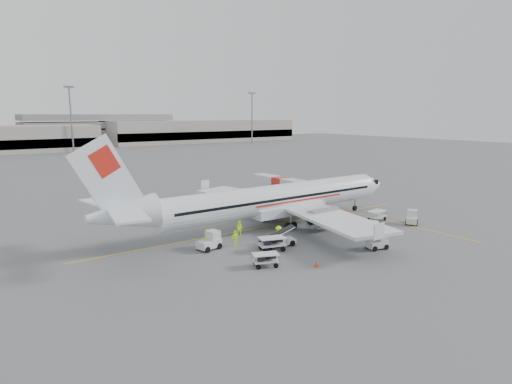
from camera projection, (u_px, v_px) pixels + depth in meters
ground at (266, 226)px, 49.88m from camera, size 360.00×360.00×0.00m
stripe_lead at (266, 226)px, 49.88m from camera, size 44.00×0.20×0.01m
stripe_cross at (399, 223)px, 51.42m from camera, size 0.20×20.00×0.01m
terminal_east at (203, 131)px, 205.20m from camera, size 90.00×26.00×10.00m
parking_garage at (98, 128)px, 191.29m from camera, size 62.00×24.00×14.00m
treeline at (31, 137)px, 189.83m from camera, size 300.00×3.00×6.00m
mast_center at (71, 120)px, 145.48m from camera, size 3.20×1.20×22.00m
mast_east at (252, 119)px, 188.13m from camera, size 3.20×1.20×22.00m
aircraft at (278, 179)px, 49.34m from camera, size 40.22×31.71×10.98m
jet_bridge at (281, 190)px, 62.31m from camera, size 3.13×14.95×3.91m
belt_loader at (279, 234)px, 42.35m from camera, size 4.68×2.45×2.41m
tug_fore at (412, 217)px, 50.84m from camera, size 2.43×2.17×1.63m
tug_mid at (377, 241)px, 41.48m from camera, size 2.22×1.55×1.56m
tug_aft at (209, 241)px, 41.29m from camera, size 2.54×1.81×1.77m
cart_loaded_a at (272, 244)px, 40.98m from camera, size 2.86×2.18×1.32m
cart_loaded_b at (266, 260)px, 36.70m from camera, size 2.55×2.04×1.16m
cart_empty_a at (372, 227)px, 47.39m from camera, size 2.53×2.24×1.14m
cart_empty_b at (377, 216)px, 52.38m from camera, size 2.70×1.90×1.29m
cone_nose at (327, 207)px, 58.73m from camera, size 0.43×0.43×0.69m
cone_port at (198, 200)px, 63.87m from camera, size 0.38×0.38×0.61m
cone_stbd at (316, 264)px, 36.64m from camera, size 0.36×0.36×0.59m
crew_a at (208, 239)px, 41.66m from camera, size 0.82×0.68×1.92m
crew_b at (240, 228)px, 45.90m from camera, size 1.02×0.98×1.66m
crew_c at (278, 234)px, 43.37m from camera, size 0.94×1.29×1.79m
crew_d at (235, 238)px, 42.47m from camera, size 0.94×0.42×1.59m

